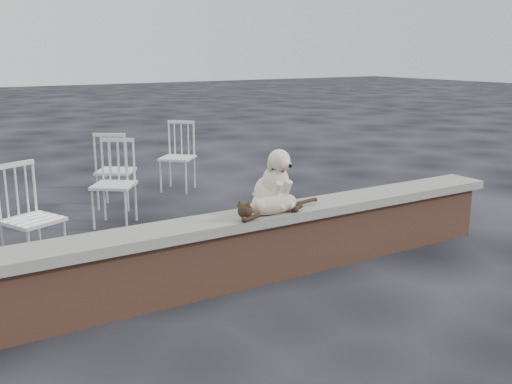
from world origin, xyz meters
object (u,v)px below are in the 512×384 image
chair_d (177,157)px  chair_b (114,183)px  cat (273,204)px  chair_a (32,218)px  chair_c (116,170)px  dog (271,178)px

chair_d → chair_b: size_ratio=1.00×
cat → chair_a: 2.09m
chair_d → chair_c: 1.10m
dog → chair_d: dog is taller
cat → dog: bearing=57.8°
chair_c → chair_b: bearing=104.1°
dog → chair_c: dog is taller
dog → chair_b: dog is taller
chair_a → chair_c: 2.16m
chair_a → chair_c: same height
cat → chair_a: bearing=136.6°
dog → chair_a: (-1.69, 1.17, -0.37)m
chair_b → chair_d: bearing=79.4°
cat → chair_b: size_ratio=1.09×
chair_a → chair_b: (1.05, 0.96, 0.00)m
dog → chair_b: 2.25m
dog → chair_c: bearing=93.0°
chair_d → chair_b: bearing=-93.4°
dog → chair_b: bearing=102.6°
dog → cat: 0.25m
chair_b → chair_c: 0.79m
dog → chair_b: (-0.64, 2.13, -0.37)m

